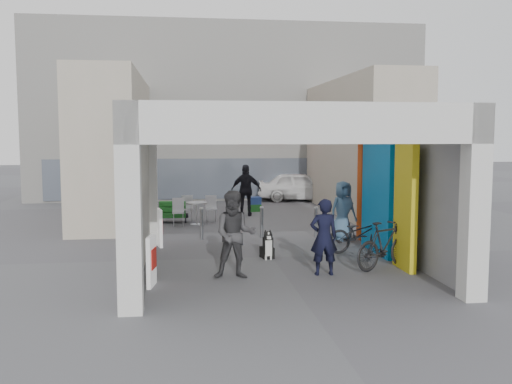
{
  "coord_description": "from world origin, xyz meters",
  "views": [
    {
      "loc": [
        -2.13,
        -13.42,
        2.96
      ],
      "look_at": [
        -0.26,
        1.0,
        1.49
      ],
      "focal_mm": 40.0,
      "sensor_mm": 36.0,
      "label": 1
    }
  ],
  "objects": [
    {
      "name": "bicycle_front",
      "position": [
        2.3,
        0.32,
        0.47
      ],
      "size": [
        1.9,
        1.01,
        0.95
      ],
      "primitive_type": "imported",
      "rotation": [
        0.0,
        0.0,
        1.79
      ],
      "color": "black",
      "rests_on": "ground"
    },
    {
      "name": "far_building",
      "position": [
        -0.0,
        13.99,
        3.99
      ],
      "size": [
        18.0,
        4.08,
        8.0
      ],
      "color": "silver",
      "rests_on": "ground"
    },
    {
      "name": "plaza_bldg_left",
      "position": [
        -4.5,
        7.5,
        2.5
      ],
      "size": [
        2.0,
        9.0,
        5.0
      ],
      "primitive_type": "cube",
      "color": "#B2A594",
      "rests_on": "ground"
    },
    {
      "name": "produce_stand",
      "position": [
        -2.48,
        5.88,
        0.28
      ],
      "size": [
        1.06,
        0.58,
        0.7
      ],
      "rotation": [
        0.0,
        0.0,
        -0.14
      ],
      "color": "black",
      "rests_on": "ground"
    },
    {
      "name": "border_collie",
      "position": [
        -0.13,
        -0.16,
        0.28
      ],
      "size": [
        0.26,
        0.52,
        0.71
      ],
      "rotation": [
        0.0,
        0.0,
        0.22
      ],
      "color": "black",
      "rests_on": "ground"
    },
    {
      "name": "bollard_left",
      "position": [
        -1.61,
        2.54,
        0.45
      ],
      "size": [
        0.09,
        0.09,
        0.89
      ],
      "primitive_type": "cylinder",
      "color": "gray",
      "rests_on": "ground"
    },
    {
      "name": "arcade_canopy",
      "position": [
        0.54,
        -0.82,
        2.3
      ],
      "size": [
        6.4,
        6.45,
        6.4
      ],
      "color": "silver",
      "rests_on": "ground"
    },
    {
      "name": "man_back_turned",
      "position": [
        -1.07,
        -1.91,
        0.91
      ],
      "size": [
        0.94,
        0.77,
        1.82
      ],
      "primitive_type": "imported",
      "rotation": [
        0.0,
        0.0,
        -0.09
      ],
      "color": "#3C3C3E",
      "rests_on": "ground"
    },
    {
      "name": "bollard_right",
      "position": [
        1.7,
        2.57,
        0.43
      ],
      "size": [
        0.09,
        0.09,
        0.86
      ],
      "primitive_type": "cylinder",
      "color": "gray",
      "rests_on": "ground"
    },
    {
      "name": "plaza_bldg_right",
      "position": [
        4.5,
        7.5,
        2.5
      ],
      "size": [
        2.0,
        9.0,
        5.0
      ],
      "primitive_type": "cube",
      "color": "#B2A594",
      "rests_on": "ground"
    },
    {
      "name": "ground",
      "position": [
        0.0,
        0.0,
        0.0
      ],
      "size": [
        90.0,
        90.0,
        0.0
      ],
      "primitive_type": "plane",
      "color": "#55565A",
      "rests_on": "ground"
    },
    {
      "name": "advert_board_far",
      "position": [
        -2.75,
        1.71,
        0.51
      ],
      "size": [
        0.19,
        0.55,
        1.0
      ],
      "rotation": [
        0.0,
        0.0,
        0.2
      ],
      "color": "white",
      "rests_on": "ground"
    },
    {
      "name": "man_elderly",
      "position": [
        2.33,
        1.97,
        0.83
      ],
      "size": [
        0.94,
        0.75,
        1.66
      ],
      "primitive_type": "imported",
      "rotation": [
        0.0,
        0.0,
        0.31
      ],
      "color": "#4F759A",
      "rests_on": "ground"
    },
    {
      "name": "bollard_center",
      "position": [
        0.11,
        2.56,
        0.44
      ],
      "size": [
        0.09,
        0.09,
        0.89
      ],
      "primitive_type": "cylinder",
      "color": "gray",
      "rests_on": "ground"
    },
    {
      "name": "man_crates",
      "position": [
        0.17,
        7.07,
        0.94
      ],
      "size": [
        1.17,
        0.65,
        1.88
      ],
      "primitive_type": "imported",
      "rotation": [
        0.0,
        0.0,
        2.96
      ],
      "color": "black",
      "rests_on": "ground"
    },
    {
      "name": "cafe_set",
      "position": [
        -1.79,
        5.53,
        0.32
      ],
      "size": [
        1.48,
        1.2,
        0.9
      ],
      "rotation": [
        0.0,
        0.0,
        0.4
      ],
      "color": "#B4B3B9",
      "rests_on": "ground"
    },
    {
      "name": "bicycle_rear",
      "position": [
        2.3,
        -1.49,
        0.53
      ],
      "size": [
        1.79,
        1.3,
        1.06
      ],
      "primitive_type": "imported",
      "rotation": [
        0.0,
        0.0,
        2.08
      ],
      "color": "black",
      "rests_on": "ground"
    },
    {
      "name": "man_with_dog",
      "position": [
        0.81,
        -1.87,
        0.81
      ],
      "size": [
        0.6,
        0.4,
        1.62
      ],
      "primitive_type": "imported",
      "rotation": [
        0.0,
        0.0,
        3.12
      ],
      "color": "black",
      "rests_on": "ground"
    },
    {
      "name": "advert_board_near",
      "position": [
        -2.75,
        -2.32,
        0.51
      ],
      "size": [
        0.18,
        0.56,
        1.0
      ],
      "rotation": [
        0.0,
        0.0,
        -0.17
      ],
      "color": "white",
      "rests_on": "ground"
    },
    {
      "name": "crate_stack",
      "position": [
        0.63,
        8.27,
        0.28
      ],
      "size": [
        0.51,
        0.43,
        0.56
      ],
      "rotation": [
        0.0,
        0.0,
        0.19
      ],
      "color": "#1B5E1C",
      "rests_on": "ground"
    },
    {
      "name": "white_van",
      "position": [
        3.13,
        11.5,
        0.65
      ],
      "size": [
        4.04,
        2.26,
        1.3
      ],
      "primitive_type": "imported",
      "rotation": [
        0.0,
        0.0,
        1.37
      ],
      "color": "white",
      "rests_on": "ground"
    }
  ]
}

